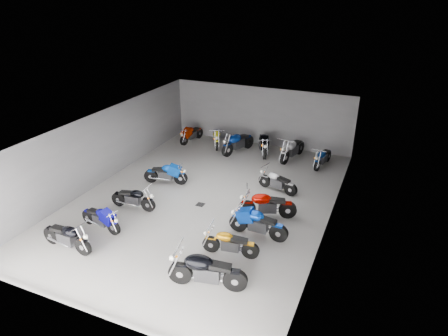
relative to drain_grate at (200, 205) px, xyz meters
The scene contains 21 objects.
ground 0.50m from the drain_grate, 90.00° to the left, with size 14.00×14.00×0.00m, color #A09D97.
wall_back 7.67m from the drain_grate, 90.00° to the left, with size 10.00×0.10×3.20m, color slate.
wall_left 5.27m from the drain_grate, behind, with size 0.10×14.00×3.20m, color slate.
wall_right 5.27m from the drain_grate, ahead, with size 0.10×14.00×3.20m, color slate.
ceiling 3.25m from the drain_grate, 90.00° to the left, with size 10.00×14.00×0.04m, color black.
drain_grate is the anchor object (origin of this frame).
motorcycle_left_a 5.25m from the drain_grate, 121.63° to the right, with size 2.09×0.44×0.92m.
motorcycle_left_b 3.95m from the drain_grate, 129.62° to the right, with size 1.89×0.49×0.84m.
motorcycle_left_c 2.67m from the drain_grate, 150.13° to the right, with size 1.94×0.41×0.85m.
motorcycle_left_e 2.57m from the drain_grate, 153.40° to the left, with size 1.97×0.62×0.88m.
motorcycle_right_a 4.89m from the drain_grate, 61.33° to the right, with size 2.35×0.70×1.05m.
motorcycle_right_b 3.53m from the drain_grate, 47.36° to the right, with size 1.92×0.47×0.84m.
motorcycle_right_c 3.12m from the drain_grate, 22.47° to the right, with size 2.18×0.44×0.96m.
motorcycle_right_d 2.80m from the drain_grate, ahead, with size 2.15×0.90×0.98m.
motorcycle_right_f 3.49m from the drain_grate, 43.66° to the left, with size 1.86×0.61×0.83m.
motorcycle_back_a 7.26m from the drain_grate, 120.48° to the left, with size 0.51×1.95×0.86m.
motorcycle_back_b 6.60m from the drain_grate, 108.49° to the left, with size 1.01×1.97×0.92m.
motorcycle_back_c 5.87m from the drain_grate, 96.67° to the left, with size 0.98×2.27×1.04m.
motorcycle_back_d 6.27m from the drain_grate, 84.27° to the left, with size 1.05×2.20×1.02m.
motorcycle_back_e 6.46m from the drain_grate, 69.93° to the left, with size 0.70×2.33×1.03m.
motorcycle_back_f 6.94m from the drain_grate, 56.63° to the left, with size 0.53×1.95×0.86m.
Camera 1 is at (6.50, -13.07, 8.12)m, focal length 32.00 mm.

